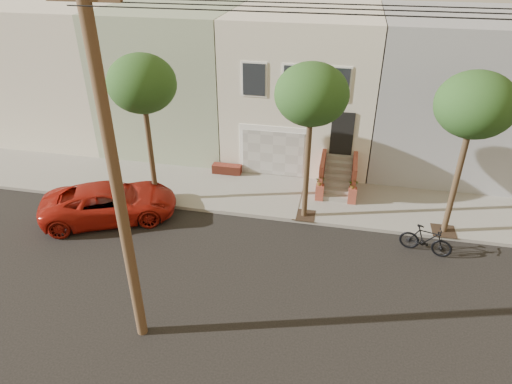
# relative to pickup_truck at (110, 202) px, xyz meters

# --- Properties ---
(ground) EXTENTS (90.00, 90.00, 0.00)m
(ground) POSITION_rel_pickup_truck_xyz_m (6.83, -2.34, -0.74)
(ground) COLOR black
(ground) RESTS_ON ground
(sidewalk) EXTENTS (40.00, 3.70, 0.15)m
(sidewalk) POSITION_rel_pickup_truck_xyz_m (6.83, 3.01, -0.67)
(sidewalk) COLOR gray
(sidewalk) RESTS_ON ground
(house_row) EXTENTS (33.10, 11.70, 7.00)m
(house_row) POSITION_rel_pickup_truck_xyz_m (6.83, 8.85, 2.90)
(house_row) COLOR beige
(house_row) RESTS_ON sidewalk
(tree_left) EXTENTS (2.70, 2.57, 6.30)m
(tree_left) POSITION_rel_pickup_truck_xyz_m (1.33, 1.56, 4.51)
(tree_left) COLOR #2D2116
(tree_left) RESTS_ON sidewalk
(tree_mid) EXTENTS (2.70, 2.57, 6.30)m
(tree_mid) POSITION_rel_pickup_truck_xyz_m (7.83, 1.56, 4.51)
(tree_mid) COLOR #2D2116
(tree_mid) RESTS_ON sidewalk
(tree_right) EXTENTS (2.70, 2.57, 6.30)m
(tree_right) POSITION_rel_pickup_truck_xyz_m (13.33, 1.56, 4.51)
(tree_right) COLOR #2D2116
(tree_right) RESTS_ON sidewalk
(pickup_truck) EXTENTS (5.88, 4.43, 1.48)m
(pickup_truck) POSITION_rel_pickup_truck_xyz_m (0.00, 0.00, 0.00)
(pickup_truck) COLOR #A51B11
(pickup_truck) RESTS_ON ground
(motorcycle) EXTENTS (1.94, 0.99, 1.12)m
(motorcycle) POSITION_rel_pickup_truck_xyz_m (12.45, 0.19, -0.18)
(motorcycle) COLOR black
(motorcycle) RESTS_ON ground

